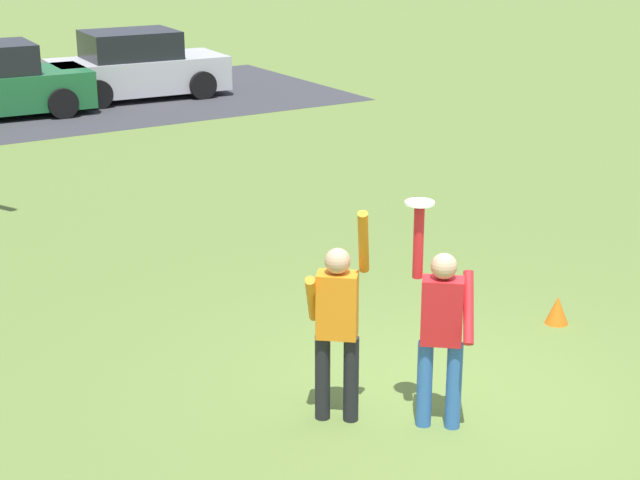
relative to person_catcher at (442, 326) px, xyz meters
The scene contains 6 objects.
ground_plane 1.14m from the person_catcher, 53.92° to the left, with size 120.00×120.00×0.00m, color olive.
person_catcher is the anchor object (origin of this frame).
person_defender 0.92m from the person_catcher, 139.57° to the left, with size 0.65×0.65×2.05m.
frisbee_disc 1.13m from the person_catcher, 139.57° to the left, with size 0.25×0.25×0.02m, color white.
parked_car_silver 17.03m from the person_catcher, 76.52° to the left, with size 4.21×2.24×1.59m.
field_cone_orange 2.96m from the person_catcher, 23.79° to the left, with size 0.26×0.26×0.32m, color orange.
Camera 1 is at (-5.63, -6.88, 4.52)m, focal length 57.42 mm.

